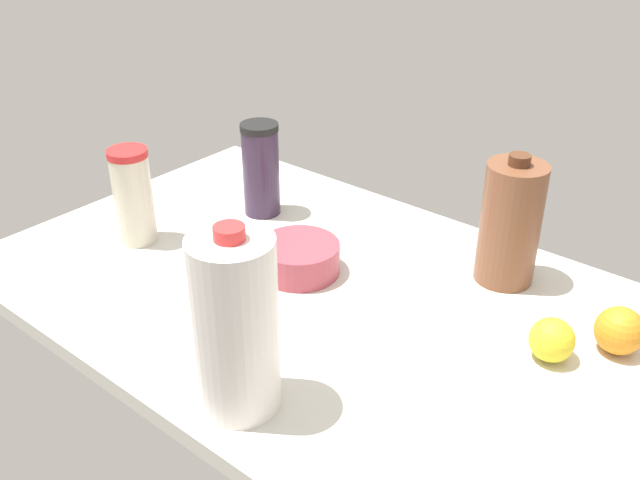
% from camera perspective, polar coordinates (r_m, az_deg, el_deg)
% --- Properties ---
extents(countertop, '(1.20, 0.76, 0.03)m').
position_cam_1_polar(countertop, '(1.26, 0.00, -4.57)').
color(countertop, silver).
rests_on(countertop, ground).
extents(chocolate_milk_jug, '(0.10, 0.10, 0.24)m').
position_cam_1_polar(chocolate_milk_jug, '(1.27, 14.98, 1.30)').
color(chocolate_milk_jug, brown).
rests_on(chocolate_milk_jug, countertop).
extents(shaker_bottle, '(0.08, 0.08, 0.20)m').
position_cam_1_polar(shaker_bottle, '(1.47, -4.75, 5.68)').
color(shaker_bottle, '#392742').
rests_on(shaker_bottle, countertop).
extents(milk_jug, '(0.11, 0.11, 0.28)m').
position_cam_1_polar(milk_jug, '(0.95, -6.76, -6.79)').
color(milk_jug, white).
rests_on(milk_jug, countertop).
extents(mixing_bowl, '(0.15, 0.15, 0.06)m').
position_cam_1_polar(mixing_bowl, '(1.29, -1.67, -1.44)').
color(mixing_bowl, '#AC424F').
rests_on(mixing_bowl, countertop).
extents(tumbler_cup, '(0.08, 0.08, 0.19)m').
position_cam_1_polar(tumbler_cup, '(1.41, -14.72, 3.43)').
color(tumbler_cup, beige).
rests_on(tumbler_cup, countertop).
extents(orange_beside_bowl, '(0.07, 0.07, 0.07)m').
position_cam_1_polar(orange_beside_bowl, '(1.18, 22.84, -6.69)').
color(orange_beside_bowl, orange).
rests_on(orange_beside_bowl, countertop).
extents(lemon_far_back, '(0.07, 0.07, 0.07)m').
position_cam_1_polar(lemon_far_back, '(1.13, 18.05, -7.60)').
color(lemon_far_back, yellow).
rests_on(lemon_far_back, countertop).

